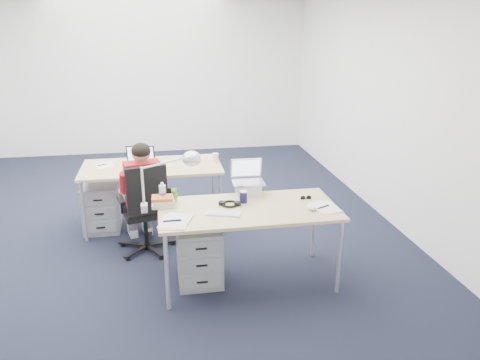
% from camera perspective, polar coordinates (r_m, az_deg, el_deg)
% --- Properties ---
extents(floor, '(7.00, 7.00, 0.00)m').
position_cam_1_polar(floor, '(5.67, -12.17, -5.77)').
color(floor, black).
rests_on(floor, ground).
extents(room, '(6.02, 7.02, 2.80)m').
position_cam_1_polar(room, '(5.21, -13.47, 11.65)').
color(room, white).
rests_on(room, ground).
extents(desk_near, '(1.60, 0.80, 0.73)m').
position_cam_1_polar(desk_near, '(4.21, 1.01, -4.00)').
color(desk_near, tan).
rests_on(desk_near, ground).
extents(desk_far, '(1.60, 0.80, 0.73)m').
position_cam_1_polar(desk_far, '(5.52, -10.68, 1.25)').
color(desk_far, tan).
rests_on(desk_far, ground).
extents(office_chair, '(0.74, 0.74, 0.98)m').
position_cam_1_polar(office_chair, '(5.02, -11.37, -5.57)').
color(office_chair, black).
rests_on(office_chair, ground).
extents(seated_person, '(0.43, 0.67, 1.16)m').
position_cam_1_polar(seated_person, '(5.05, -11.89, -1.66)').
color(seated_person, '#B0191C').
rests_on(seated_person, ground).
extents(drawer_pedestal_near, '(0.40, 0.50, 0.55)m').
position_cam_1_polar(drawer_pedestal_near, '(4.41, -5.00, -8.85)').
color(drawer_pedestal_near, '#9FA2A4').
rests_on(drawer_pedestal_near, ground).
extents(drawer_pedestal_far, '(0.40, 0.50, 0.55)m').
position_cam_1_polar(drawer_pedestal_far, '(5.68, -16.49, -3.08)').
color(drawer_pedestal_far, '#9FA2A4').
rests_on(drawer_pedestal_far, ground).
extents(silver_laptop, '(0.31, 0.25, 0.32)m').
position_cam_1_polar(silver_laptop, '(4.47, 1.01, 0.22)').
color(silver_laptop, silver).
rests_on(silver_laptop, desk_near).
extents(wireless_keyboard, '(0.32, 0.22, 0.01)m').
position_cam_1_polar(wireless_keyboard, '(4.06, -2.02, -4.06)').
color(wireless_keyboard, white).
rests_on(wireless_keyboard, desk_near).
extents(computer_mouse, '(0.09, 0.12, 0.04)m').
position_cam_1_polar(computer_mouse, '(4.19, 8.69, -3.35)').
color(computer_mouse, white).
rests_on(computer_mouse, desk_near).
extents(headphones, '(0.24, 0.21, 0.03)m').
position_cam_1_polar(headphones, '(4.25, -1.26, -2.86)').
color(headphones, black).
rests_on(headphones, desk_near).
extents(can_koozie, '(0.09, 0.09, 0.11)m').
position_cam_1_polar(can_koozie, '(4.30, 0.42, -2.04)').
color(can_koozie, '#1A1646').
rests_on(can_koozie, desk_near).
extents(water_bottle, '(0.07, 0.07, 0.20)m').
position_cam_1_polar(water_bottle, '(4.31, -9.42, -1.59)').
color(water_bottle, silver).
rests_on(water_bottle, desk_near).
extents(bear_figurine, '(0.07, 0.05, 0.13)m').
position_cam_1_polar(bear_figurine, '(4.36, -8.04, -1.79)').
color(bear_figurine, '#3B7E21').
rests_on(bear_figurine, desk_near).
extents(book_stack, '(0.22, 0.18, 0.09)m').
position_cam_1_polar(book_stack, '(4.27, -9.36, -2.60)').
color(book_stack, silver).
rests_on(book_stack, desk_near).
extents(cordless_phone, '(0.04, 0.03, 0.13)m').
position_cam_1_polar(cordless_phone, '(4.38, -8.58, -1.73)').
color(cordless_phone, black).
rests_on(cordless_phone, desk_near).
extents(papers_left, '(0.31, 0.38, 0.01)m').
position_cam_1_polar(papers_left, '(3.94, -7.94, -5.06)').
color(papers_left, '#FFF593').
rests_on(papers_left, desk_near).
extents(papers_right, '(0.24, 0.31, 0.01)m').
position_cam_1_polar(papers_right, '(4.25, 10.34, -3.34)').
color(papers_right, '#FFF593').
rests_on(papers_right, desk_near).
extents(sunglasses, '(0.11, 0.05, 0.02)m').
position_cam_1_polar(sunglasses, '(4.43, 8.03, -2.19)').
color(sunglasses, black).
rests_on(sunglasses, desk_near).
extents(desk_lamp, '(0.51, 0.30, 0.55)m').
position_cam_1_polar(desk_lamp, '(4.11, -9.50, -0.08)').
color(desk_lamp, silver).
rests_on(desk_lamp, desk_near).
extents(dark_laptop, '(0.36, 0.35, 0.24)m').
position_cam_1_polar(dark_laptop, '(5.47, -12.21, 2.79)').
color(dark_laptop, black).
rests_on(dark_laptop, desk_far).
extents(far_cup, '(0.08, 0.08, 0.10)m').
position_cam_1_polar(far_cup, '(5.57, -3.01, 2.76)').
color(far_cup, white).
rests_on(far_cup, desk_far).
extents(far_papers, '(0.22, 0.28, 0.01)m').
position_cam_1_polar(far_papers, '(5.64, -16.27, 1.71)').
color(far_papers, white).
rests_on(far_papers, desk_far).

